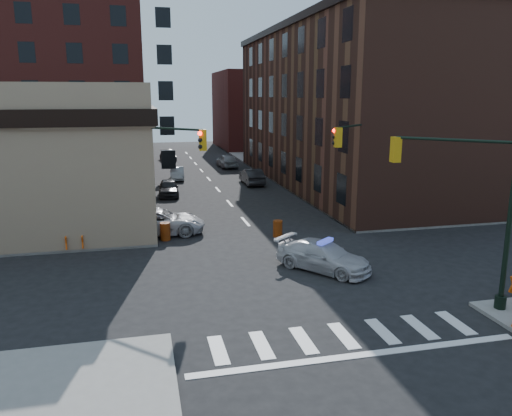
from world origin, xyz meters
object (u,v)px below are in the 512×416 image
parked_car_enear (252,176)px  pedestrian_b (116,222)px  barrel_bank (165,231)px  pickup (159,222)px  parked_car_wfar (177,173)px  barricade_nw_a (147,225)px  police_car (323,256)px  barrel_road (278,229)px  parked_car_wnear (169,188)px  pedestrian_a (131,218)px

parked_car_enear → pedestrian_b: size_ratio=2.92×
barrel_bank → pickup: bearing=101.8°
parked_car_enear → parked_car_wfar: bearing=-33.2°
parked_car_wfar → pickup: bearing=-93.7°
parked_car_wfar → barricade_nw_a: (-3.40, -20.40, 0.02)m
police_car → barrel_bank: (-7.23, 6.96, -0.17)m
barrel_road → parked_car_wnear: bearing=111.7°
pickup → parked_car_wnear: 11.97m
pickup → barrel_bank: size_ratio=5.32×
barrel_road → barrel_bank: size_ratio=0.95×
parked_car_wfar → barrel_road: parked_car_wfar is taller
parked_car_wnear → barrel_road: 15.23m
parked_car_wnear → barrel_bank: parked_car_wnear is taller
pickup → barrel_bank: 1.49m
parked_car_enear → pedestrian_a: (-11.05, -15.24, 0.21)m
pedestrian_b → barrel_road: 9.73m
barrel_bank → barricade_nw_a: 1.59m
pickup → pedestrian_a: 1.74m
police_car → pickup: size_ratio=0.86×
police_car → parked_car_enear: size_ratio=1.04×
pickup → parked_car_enear: bearing=-26.5°
pedestrian_b → barricade_nw_a: bearing=-10.4°
police_car → parked_car_enear: bearing=46.8°
barrel_road → pedestrian_b: bearing=166.9°
police_car → barrel_road: size_ratio=4.82×
pedestrian_a → pedestrian_b: bearing=-117.2°
parked_car_wfar → pedestrian_b: size_ratio=2.43×
police_car → pickup: pickup is taller
pickup → barrel_road: (6.94, -2.25, -0.28)m
parked_car_enear → barrel_road: (-2.46, -18.02, -0.26)m
pedestrian_a → barrel_bank: 2.81m
police_car → pedestrian_b: (-10.05, 8.36, 0.24)m
parked_car_wnear → pedestrian_b: 12.54m
parked_car_enear → barrel_road: size_ratio=4.62×
police_car → barrel_bank: 10.04m
parked_car_wfar → barrel_bank: bearing=-92.4°
parked_car_wfar → pedestrian_b: pedestrian_b is taller
barricade_nw_a → police_car: bearing=-52.6°
police_car → pedestrian_b: bearing=101.5°
parked_car_wfar → pedestrian_b: 20.85m
police_car → barricade_nw_a: police_car is taller
police_car → pedestrian_b: 13.07m
pedestrian_a → pedestrian_b: 1.05m
parked_car_wnear → parked_car_wfar: size_ratio=1.07×
pickup → parked_car_wnear: size_ratio=1.36×
pedestrian_b → parked_car_wfar: bearing=72.0°
pedestrian_a → parked_car_enear: bearing=83.7°
parked_car_wfar → pedestrian_b: bearing=-100.6°
barricade_nw_a → pickup: bearing=10.4°
parked_car_wfar → parked_car_enear: bearing=-29.2°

